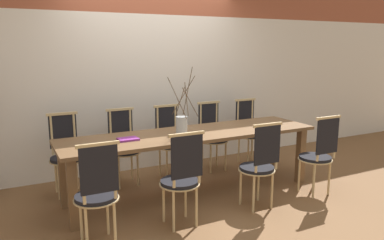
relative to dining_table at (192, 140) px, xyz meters
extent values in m
plane|color=brown|center=(0.00, 0.00, -0.67)|extent=(16.00, 16.00, 0.00)
cube|color=silver|center=(0.00, 1.23, 0.43)|extent=(12.00, 0.06, 2.20)
cube|color=brown|center=(0.00, 0.00, 0.07)|extent=(3.08, 0.80, 0.04)
cube|color=brown|center=(-1.44, -0.30, -0.31)|extent=(0.09, 0.09, 0.72)
cube|color=brown|center=(1.44, -0.30, -0.31)|extent=(0.09, 0.09, 0.72)
cube|color=brown|center=(-1.44, 0.30, -0.31)|extent=(0.09, 0.09, 0.72)
cube|color=brown|center=(1.44, 0.30, -0.31)|extent=(0.09, 0.09, 0.72)
cylinder|color=black|center=(-1.29, -0.66, -0.22)|extent=(0.38, 0.38, 0.04)
cylinder|color=tan|center=(-1.29, -0.66, -0.24)|extent=(0.40, 0.40, 0.01)
cylinder|color=tan|center=(-1.41, -0.54, -0.45)|extent=(0.03, 0.03, 0.43)
cylinder|color=tan|center=(-1.17, -0.54, -0.45)|extent=(0.03, 0.03, 0.43)
cylinder|color=tan|center=(-1.41, -0.78, -0.45)|extent=(0.03, 0.03, 0.43)
cylinder|color=tan|center=(-1.17, -0.78, -0.45)|extent=(0.03, 0.03, 0.43)
cylinder|color=tan|center=(-1.42, -0.82, 0.05)|extent=(0.03, 0.03, 0.51)
cylinder|color=tan|center=(-1.16, -0.82, 0.05)|extent=(0.03, 0.03, 0.51)
cube|color=black|center=(-1.29, -0.82, 0.08)|extent=(0.32, 0.02, 0.41)
cube|color=tan|center=(-1.29, -0.82, 0.29)|extent=(0.36, 0.03, 0.03)
cylinder|color=black|center=(-0.47, -0.66, -0.22)|extent=(0.38, 0.38, 0.04)
cylinder|color=tan|center=(-0.47, -0.66, -0.24)|extent=(0.40, 0.40, 0.01)
cylinder|color=tan|center=(-0.60, -0.54, -0.45)|extent=(0.03, 0.03, 0.43)
cylinder|color=tan|center=(-0.35, -0.54, -0.45)|extent=(0.03, 0.03, 0.43)
cylinder|color=tan|center=(-0.60, -0.78, -0.45)|extent=(0.03, 0.03, 0.43)
cylinder|color=tan|center=(-0.35, -0.78, -0.45)|extent=(0.03, 0.03, 0.43)
cylinder|color=tan|center=(-0.61, -0.82, 0.05)|extent=(0.03, 0.03, 0.51)
cylinder|color=tan|center=(-0.34, -0.82, 0.05)|extent=(0.03, 0.03, 0.51)
cube|color=black|center=(-0.47, -0.82, 0.08)|extent=(0.32, 0.02, 0.41)
cube|color=tan|center=(-0.47, -0.82, 0.29)|extent=(0.36, 0.03, 0.03)
cylinder|color=black|center=(0.46, -0.66, -0.22)|extent=(0.38, 0.38, 0.04)
cylinder|color=tan|center=(0.46, -0.66, -0.24)|extent=(0.40, 0.40, 0.01)
cylinder|color=tan|center=(0.34, -0.54, -0.45)|extent=(0.03, 0.03, 0.43)
cylinder|color=tan|center=(0.58, -0.54, -0.45)|extent=(0.03, 0.03, 0.43)
cylinder|color=tan|center=(0.34, -0.78, -0.45)|extent=(0.03, 0.03, 0.43)
cylinder|color=tan|center=(0.58, -0.78, -0.45)|extent=(0.03, 0.03, 0.43)
cylinder|color=tan|center=(0.33, -0.82, 0.05)|extent=(0.03, 0.03, 0.51)
cylinder|color=tan|center=(0.59, -0.82, 0.05)|extent=(0.03, 0.03, 0.51)
cube|color=black|center=(0.46, -0.82, 0.08)|extent=(0.32, 0.02, 0.41)
cube|color=tan|center=(0.46, -0.82, 0.29)|extent=(0.36, 0.03, 0.03)
cylinder|color=black|center=(1.32, -0.66, -0.22)|extent=(0.38, 0.38, 0.04)
cylinder|color=tan|center=(1.32, -0.66, -0.24)|extent=(0.40, 0.40, 0.01)
cylinder|color=tan|center=(1.20, -0.54, -0.45)|extent=(0.03, 0.03, 0.43)
cylinder|color=tan|center=(1.45, -0.54, -0.45)|extent=(0.03, 0.03, 0.43)
cylinder|color=tan|center=(1.20, -0.78, -0.45)|extent=(0.03, 0.03, 0.43)
cylinder|color=tan|center=(1.45, -0.78, -0.45)|extent=(0.03, 0.03, 0.43)
cylinder|color=tan|center=(1.19, -0.82, 0.05)|extent=(0.03, 0.03, 0.51)
cylinder|color=tan|center=(1.45, -0.82, 0.05)|extent=(0.03, 0.03, 0.51)
cube|color=black|center=(1.32, -0.82, 0.08)|extent=(0.32, 0.02, 0.41)
cube|color=tan|center=(1.32, -0.82, 0.29)|extent=(0.36, 0.03, 0.03)
cylinder|color=black|center=(-1.34, 0.66, -0.22)|extent=(0.38, 0.38, 0.04)
cylinder|color=tan|center=(-1.34, 0.66, -0.24)|extent=(0.40, 0.40, 0.01)
cylinder|color=tan|center=(-1.21, 0.54, -0.45)|extent=(0.03, 0.03, 0.43)
cylinder|color=tan|center=(-1.46, 0.54, -0.45)|extent=(0.03, 0.03, 0.43)
cylinder|color=tan|center=(-1.21, 0.78, -0.45)|extent=(0.03, 0.03, 0.43)
cylinder|color=tan|center=(-1.46, 0.78, -0.45)|extent=(0.03, 0.03, 0.43)
cylinder|color=tan|center=(-1.20, 0.82, 0.05)|extent=(0.03, 0.03, 0.51)
cylinder|color=tan|center=(-1.47, 0.82, 0.05)|extent=(0.03, 0.03, 0.51)
cube|color=black|center=(-1.34, 0.82, 0.08)|extent=(0.32, 0.02, 0.41)
cube|color=tan|center=(-1.34, 0.82, 0.29)|extent=(0.36, 0.03, 0.03)
cylinder|color=black|center=(-0.62, 0.66, -0.22)|extent=(0.38, 0.38, 0.04)
cylinder|color=tan|center=(-0.62, 0.66, -0.24)|extent=(0.40, 0.40, 0.01)
cylinder|color=tan|center=(-0.50, 0.54, -0.45)|extent=(0.03, 0.03, 0.43)
cylinder|color=tan|center=(-0.75, 0.54, -0.45)|extent=(0.03, 0.03, 0.43)
cylinder|color=tan|center=(-0.50, 0.78, -0.45)|extent=(0.03, 0.03, 0.43)
cylinder|color=tan|center=(-0.75, 0.78, -0.45)|extent=(0.03, 0.03, 0.43)
cylinder|color=tan|center=(-0.49, 0.82, 0.05)|extent=(0.03, 0.03, 0.51)
cylinder|color=tan|center=(-0.76, 0.82, 0.05)|extent=(0.03, 0.03, 0.51)
cube|color=black|center=(-0.62, 0.82, 0.08)|extent=(0.32, 0.02, 0.41)
cube|color=tan|center=(-0.62, 0.82, 0.29)|extent=(0.36, 0.03, 0.03)
cylinder|color=black|center=(0.02, 0.66, -0.22)|extent=(0.38, 0.38, 0.04)
cylinder|color=tan|center=(0.02, 0.66, -0.24)|extent=(0.40, 0.40, 0.01)
cylinder|color=tan|center=(0.15, 0.54, -0.45)|extent=(0.03, 0.03, 0.43)
cylinder|color=tan|center=(-0.10, 0.54, -0.45)|extent=(0.03, 0.03, 0.43)
cylinder|color=tan|center=(0.15, 0.78, -0.45)|extent=(0.03, 0.03, 0.43)
cylinder|color=tan|center=(-0.10, 0.78, -0.45)|extent=(0.03, 0.03, 0.43)
cylinder|color=tan|center=(0.16, 0.82, 0.05)|extent=(0.03, 0.03, 0.51)
cylinder|color=tan|center=(-0.11, 0.82, 0.05)|extent=(0.03, 0.03, 0.51)
cube|color=black|center=(0.02, 0.82, 0.08)|extent=(0.32, 0.02, 0.41)
cube|color=tan|center=(0.02, 0.82, 0.29)|extent=(0.36, 0.03, 0.03)
cylinder|color=black|center=(0.69, 0.66, -0.22)|extent=(0.38, 0.38, 0.04)
cylinder|color=tan|center=(0.69, 0.66, -0.24)|extent=(0.40, 0.40, 0.01)
cylinder|color=tan|center=(0.81, 0.54, -0.45)|extent=(0.03, 0.03, 0.43)
cylinder|color=tan|center=(0.57, 0.54, -0.45)|extent=(0.03, 0.03, 0.43)
cylinder|color=tan|center=(0.81, 0.78, -0.45)|extent=(0.03, 0.03, 0.43)
cylinder|color=tan|center=(0.57, 0.78, -0.45)|extent=(0.03, 0.03, 0.43)
cylinder|color=tan|center=(0.82, 0.82, 0.05)|extent=(0.03, 0.03, 0.51)
cylinder|color=tan|center=(0.56, 0.82, 0.05)|extent=(0.03, 0.03, 0.51)
cube|color=black|center=(0.69, 0.82, 0.08)|extent=(0.32, 0.02, 0.41)
cube|color=tan|center=(0.69, 0.82, 0.29)|extent=(0.36, 0.03, 0.03)
cylinder|color=black|center=(1.33, 0.66, -0.22)|extent=(0.38, 0.38, 0.04)
cylinder|color=tan|center=(1.33, 0.66, -0.24)|extent=(0.40, 0.40, 0.01)
cylinder|color=tan|center=(1.45, 0.54, -0.45)|extent=(0.03, 0.03, 0.43)
cylinder|color=tan|center=(1.21, 0.54, -0.45)|extent=(0.03, 0.03, 0.43)
cylinder|color=tan|center=(1.45, 0.78, -0.45)|extent=(0.03, 0.03, 0.43)
cylinder|color=tan|center=(1.21, 0.78, -0.45)|extent=(0.03, 0.03, 0.43)
cylinder|color=tan|center=(1.46, 0.82, 0.05)|extent=(0.03, 0.03, 0.51)
cylinder|color=tan|center=(1.20, 0.82, 0.05)|extent=(0.03, 0.03, 0.51)
cube|color=black|center=(1.33, 0.82, 0.08)|extent=(0.32, 0.02, 0.41)
cube|color=tan|center=(1.33, 0.82, 0.29)|extent=(0.36, 0.03, 0.03)
cylinder|color=#B2BCC1|center=(-0.13, 0.00, 0.19)|extent=(0.13, 0.13, 0.20)
cylinder|color=brown|center=(-0.05, 0.02, 0.58)|extent=(0.04, 0.18, 0.57)
cylinder|color=brown|center=(-0.13, 0.06, 0.46)|extent=(0.12, 0.03, 0.34)
cylinder|color=brown|center=(-0.22, -0.07, 0.52)|extent=(0.16, 0.19, 0.46)
cylinder|color=brown|center=(-0.08, -0.12, 0.47)|extent=(0.26, 0.12, 0.36)
cylinder|color=brown|center=(-0.09, -0.04, 0.50)|extent=(0.10, 0.10, 0.40)
cylinder|color=brown|center=(-0.06, 0.11, 0.52)|extent=(0.23, 0.17, 0.46)
cube|color=#842D8C|center=(-0.78, -0.01, 0.10)|extent=(0.22, 0.16, 0.02)
camera|label=1|loc=(-1.95, -3.82, 1.09)|focal=35.00mm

